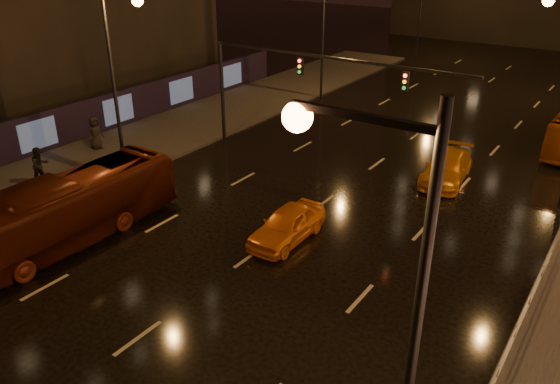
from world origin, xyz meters
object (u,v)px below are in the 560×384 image
(taxi_near, at_px, (287,225))
(pedestrian_b, at_px, (40,165))
(taxi_far, at_px, (447,168))
(pedestrian_c, at_px, (95,133))
(bus_red, at_px, (65,212))

(taxi_near, height_order, pedestrian_b, pedestrian_b)
(taxi_far, bearing_deg, taxi_near, -115.58)
(pedestrian_b, height_order, pedestrian_c, pedestrian_b)
(taxi_near, xyz_separation_m, taxi_far, (3.50, 9.98, -0.00))
(pedestrian_c, bearing_deg, bus_red, -127.23)
(taxi_near, relative_size, taxi_far, 0.86)
(taxi_near, xyz_separation_m, pedestrian_b, (-13.61, -2.52, 0.40))
(bus_red, bearing_deg, taxi_far, 54.68)
(taxi_far, xyz_separation_m, pedestrian_c, (-18.89, -7.61, 0.40))
(taxi_far, bearing_deg, pedestrian_b, -150.11)
(bus_red, relative_size, taxi_far, 2.10)
(pedestrian_b, bearing_deg, taxi_far, -51.65)
(taxi_near, relative_size, pedestrian_c, 2.19)
(taxi_far, height_order, pedestrian_c, pedestrian_c)
(pedestrian_b, relative_size, pedestrian_c, 1.00)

